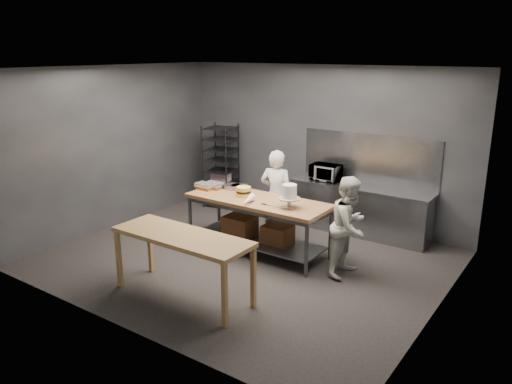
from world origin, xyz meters
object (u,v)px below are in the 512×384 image
microwave (326,172)px  layer_cake (244,192)px  work_table (257,219)px  speed_rack (221,166)px  frosted_cake_stand (289,194)px  near_counter (182,241)px  chef_right (350,226)px  chef_behind (276,195)px

microwave → layer_cake: 1.89m
work_table → speed_rack: bearing=141.3°
microwave → frosted_cake_stand: 1.93m
microwave → frosted_cake_stand: bearing=-79.4°
work_table → near_counter: 1.89m
chef_right → speed_rack: bearing=69.6°
chef_behind → speed_rack: bearing=-39.0°
near_counter → speed_rack: (-2.21, 3.57, 0.04)m
work_table → near_counter: work_table is taller
chef_behind → chef_right: 1.76m
near_counter → microwave: 3.67m
work_table → chef_right: (1.61, 0.07, 0.18)m
speed_rack → chef_right: 4.08m
layer_cake → chef_behind: bearing=71.6°
near_counter → microwave: size_ratio=3.69×
chef_right → frosted_cake_stand: (-0.93, -0.19, 0.39)m
chef_behind → layer_cake: 0.73m
chef_right → microwave: size_ratio=2.78×
layer_cake → near_counter: bearing=-79.4°
layer_cake → microwave: bearing=71.8°
microwave → frosted_cake_stand: size_ratio=1.47×
work_table → layer_cake: 0.50m
near_counter → layer_cake: size_ratio=8.25×
chef_behind → frosted_cake_stand: chef_behind is taller
frosted_cake_stand → layer_cake: 0.96m
near_counter → speed_rack: bearing=121.7°
near_counter → speed_rack: size_ratio=1.14×
work_table → layer_cake: bearing=-178.5°
chef_behind → layer_cake: size_ratio=6.68×
chef_right → layer_cake: chef_right is taller
chef_behind → frosted_cake_stand: (0.72, -0.77, 0.34)m
speed_rack → layer_cake: size_ratio=7.22×
microwave → frosted_cake_stand: frosted_cake_stand is taller
frosted_cake_stand → chef_right: bearing=11.2°
chef_behind → microwave: 1.21m
speed_rack → microwave: bearing=1.9°
near_counter → microwave: microwave is taller
chef_behind → frosted_cake_stand: bearing=120.9°
speed_rack → frosted_cake_stand: (2.81, -1.82, 0.29)m
work_table → layer_cake: size_ratio=9.90×
work_table → microwave: bearing=79.7°
near_counter → layer_cake: layer_cake is taller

